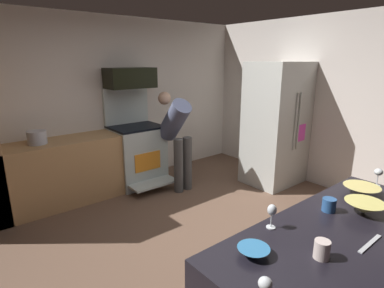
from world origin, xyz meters
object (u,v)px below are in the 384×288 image
refrigerator (276,124)px  mixing_bowl_large (364,207)px  person_cook (176,133)px  mug_tea (322,250)px  mixing_bowl_small (253,251)px  microwave (130,78)px  wine_glass_far (272,211)px  wine_glass_near (265,285)px  wine_glass_mid (378,173)px  mixing_bowl_prep (361,190)px  stock_pot (37,137)px  mug_coffee (329,205)px  oven_range (137,153)px

refrigerator → mixing_bowl_large: 2.81m
person_cook → mixing_bowl_large: (-0.48, -2.91, 0.06)m
person_cook → mug_tea: size_ratio=13.97×
refrigerator → mixing_bowl_small: size_ratio=10.54×
person_cook → microwave: bearing=122.0°
wine_glass_far → wine_glass_near: bearing=-145.4°
wine_glass_far → wine_glass_mid: bearing=-6.7°
mixing_bowl_prep → wine_glass_mid: size_ratio=1.78×
wine_glass_far → stock_pot: bearing=101.8°
person_cook → wine_glass_near: (-1.71, -3.00, 0.12)m
mixing_bowl_large → mug_tea: 0.73m
microwave → mixing_bowl_large: (-0.08, -3.54, -0.74)m
wine_glass_near → mug_coffee: wine_glass_near is taller
wine_glass_near → mug_coffee: size_ratio=1.47×
mixing_bowl_large → wine_glass_near: size_ratio=1.91×
oven_range → wine_glass_near: size_ratio=10.89×
person_cook → wine_glass_near: size_ratio=10.50×
microwave → mug_tea: 3.78m
mug_coffee → person_cook: bearing=76.8°
wine_glass_mid → stock_pot: (-1.93, 3.32, -0.03)m
wine_glass_mid → wine_glass_far: (-1.27, 0.15, -0.00)m
oven_range → mixing_bowl_small: bearing=-108.1°
oven_range → mug_tea: size_ratio=14.48×
mixing_bowl_large → mug_coffee: bearing=134.2°
person_cook → oven_range: bearing=126.2°
mixing_bowl_large → wine_glass_mid: bearing=13.5°
mixing_bowl_small → wine_glass_mid: size_ratio=1.16×
microwave → person_cook: (0.40, -0.63, -0.80)m
oven_range → person_cook: oven_range is taller
oven_range → wine_glass_mid: bearing=-81.2°
refrigerator → stock_pot: refrigerator is taller
wine_glass_near → wine_glass_far: 0.68m
oven_range → mixing_bowl_large: 3.48m
mixing_bowl_prep → mug_tea: 1.07m
mixing_bowl_prep → stock_pot: size_ratio=1.18×
wine_glass_mid → wine_glass_near: bearing=-172.7°
person_cook → wine_glass_mid: size_ratio=9.35×
oven_range → mixing_bowl_small: oven_range is taller
refrigerator → mug_tea: bearing=-139.6°
oven_range → refrigerator: 2.27m
microwave → mug_tea: size_ratio=7.01×
microwave → person_cook: microwave is taller
person_cook → mixing_bowl_large: 2.95m
microwave → mug_tea: microwave is taller
wine_glass_mid → mug_coffee: 0.76m
oven_range → microwave: size_ratio=2.07×
refrigerator → mixing_bowl_large: refrigerator is taller
mixing_bowl_large → microwave: bearing=88.7°
microwave → wine_glass_near: size_ratio=5.27×
mixing_bowl_small → wine_glass_far: 0.35m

